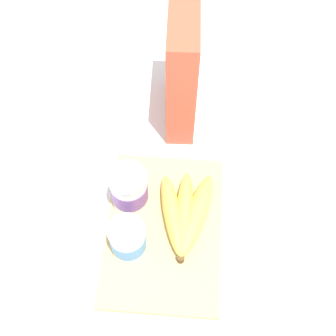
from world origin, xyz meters
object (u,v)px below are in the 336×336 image
object	(u,v)px
cereal_box	(182,69)
banana_bunch	(185,214)
yogurt_cup_back	(129,190)
yogurt_cup_front	(128,239)
cutting_board	(164,230)

from	to	relation	value
cereal_box	banana_bunch	world-z (taller)	cereal_box
yogurt_cup_back	banana_bunch	distance (m)	0.11
cereal_box	yogurt_cup_back	size ratio (longest dim) A/B	2.80
yogurt_cup_back	banana_bunch	world-z (taller)	yogurt_cup_back
yogurt_cup_front	yogurt_cup_back	xyz separation A→B (m)	(0.10, 0.01, 0.01)
cutting_board	cereal_box	world-z (taller)	cereal_box
cereal_box	yogurt_cup_back	world-z (taller)	cereal_box
yogurt_cup_front	yogurt_cup_back	bearing A→B (deg)	5.44
banana_bunch	yogurt_cup_back	bearing A→B (deg)	74.95
yogurt_cup_front	yogurt_cup_back	world-z (taller)	yogurt_cup_back
cutting_board	banana_bunch	distance (m)	0.05
cutting_board	yogurt_cup_front	xyz separation A→B (m)	(-0.04, 0.06, 0.05)
cutting_board	cereal_box	xyz separation A→B (m)	(0.30, -0.01, 0.13)
cutting_board	banana_bunch	xyz separation A→B (m)	(0.02, -0.04, 0.03)
cutting_board	yogurt_cup_back	distance (m)	0.10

